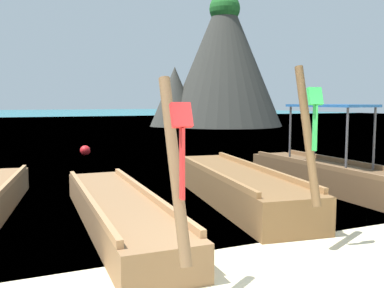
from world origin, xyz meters
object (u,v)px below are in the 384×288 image
Objects in this scene: karst_rock at (221,59)px; mooring_buoy_near at (85,150)px; longtail_boat_pink_ribbon at (354,180)px; longtail_boat_red_ribbon at (119,211)px; longtail_boat_green_ribbon at (234,185)px.

karst_rock is 30.67× the size of mooring_buoy_near.
longtail_boat_pink_ribbon is 18.25× the size of mooring_buoy_near.
longtail_boat_red_ribbon reaches higher than mooring_buoy_near.
mooring_buoy_near is at bearing 114.63° from longtail_boat_pink_ribbon.
karst_rock reaches higher than mooring_buoy_near.
longtail_boat_pink_ribbon is at bearing 2.70° from longtail_boat_red_ribbon.
karst_rock is 22.28m from mooring_buoy_near.
longtail_boat_pink_ribbon reaches higher than longtail_boat_green_ribbon.
karst_rock is at bearing 59.76° from longtail_boat_red_ribbon.
longtail_boat_red_ribbon is 2.75m from longtail_boat_green_ribbon.
longtail_boat_red_ribbon is at bearing -95.72° from mooring_buoy_near.
karst_rock is at bearing 69.02° from longtail_boat_pink_ribbon.
mooring_buoy_near is at bearing 100.69° from longtail_boat_green_ribbon.
longtail_boat_green_ribbon is at bearing -116.47° from karst_rock.
longtail_boat_pink_ribbon is (2.64, -0.59, 0.03)m from longtail_boat_green_ribbon.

